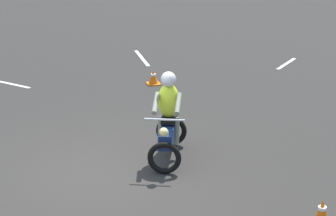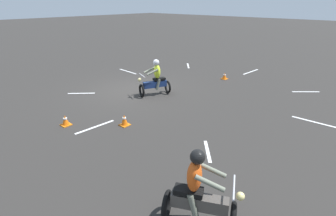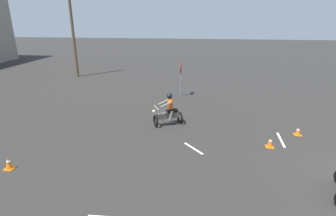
{
  "view_description": "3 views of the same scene",
  "coord_description": "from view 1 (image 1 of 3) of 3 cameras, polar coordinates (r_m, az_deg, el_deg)",
  "views": [
    {
      "loc": [
        10.35,
        -1.97,
        4.98
      ],
      "look_at": [
        -0.28,
        1.37,
        1.0
      ],
      "focal_mm": 70.0,
      "sensor_mm": 36.0,
      "label": 1
    },
    {
      "loc": [
        7.89,
        9.58,
        4.1
      ],
      "look_at": [
        2.14,
        4.37,
        0.9
      ],
      "focal_mm": 28.0,
      "sensor_mm": 36.0,
      "label": 2
    },
    {
      "loc": [
        -7.54,
        5.8,
        5.15
      ],
      "look_at": [
        4.55,
        7.37,
        0.9
      ],
      "focal_mm": 28.0,
      "sensor_mm": 36.0,
      "label": 3
    }
  ],
  "objects": [
    {
      "name": "motorcycle_rider_foreground",
      "position": [
        11.96,
        0.02,
        -1.18
      ],
      "size": [
        1.54,
        1.12,
        1.66
      ],
      "rotation": [
        0.0,
        0.0,
        4.31
      ],
      "color": "black",
      "rests_on": "ground"
    },
    {
      "name": "traffic_cone_mid_left",
      "position": [
        10.2,
        13.26,
        -8.88
      ],
      "size": [
        0.32,
        0.32,
        0.41
      ],
      "color": "orange",
      "rests_on": "ground"
    },
    {
      "name": "lane_stripe_sw",
      "position": [
        17.05,
        -13.75,
        2.11
      ],
      "size": [
        1.16,
        1.03,
        0.01
      ],
      "primitive_type": "cube",
      "rotation": [
        0.0,
        0.0,
        5.43
      ],
      "color": "silver",
      "rests_on": "ground"
    },
    {
      "name": "lane_stripe_w",
      "position": [
        18.9,
        -2.28,
        4.38
      ],
      "size": [
        1.75,
        0.2,
        0.01
      ],
      "primitive_type": "cube",
      "rotation": [
        0.0,
        0.0,
        4.65
      ],
      "color": "silver",
      "rests_on": "ground"
    },
    {
      "name": "lane_stripe_nw",
      "position": [
        18.61,
        10.27,
        3.83
      ],
      "size": [
        0.95,
        1.04,
        0.01
      ],
      "primitive_type": "cube",
      "rotation": [
        0.0,
        0.0,
        3.87
      ],
      "color": "silver",
      "rests_on": "ground"
    },
    {
      "name": "traffic_cone_near_right",
      "position": [
        16.45,
        -1.28,
        2.66
      ],
      "size": [
        0.32,
        0.32,
        0.37
      ],
      "color": "orange",
      "rests_on": "ground"
    },
    {
      "name": "ground_plane",
      "position": [
        11.65,
        -6.07,
        -5.77
      ],
      "size": [
        120.0,
        120.0,
        0.0
      ],
      "primitive_type": "plane",
      "color": "#2D2B28"
    }
  ]
}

